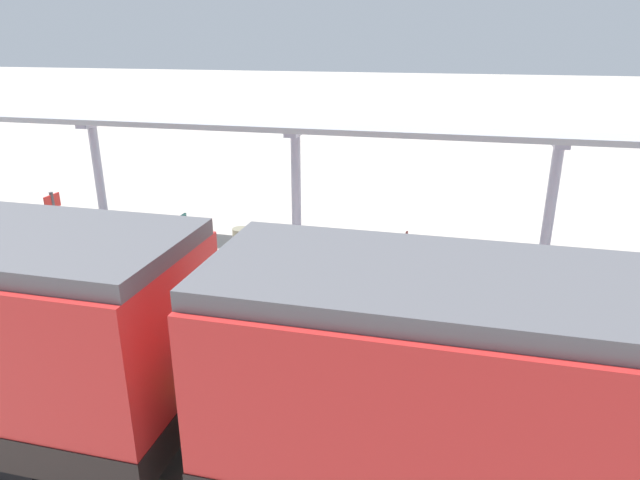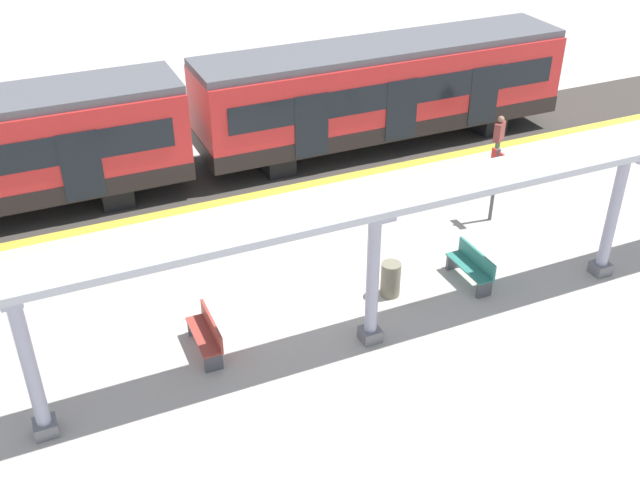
# 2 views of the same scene
# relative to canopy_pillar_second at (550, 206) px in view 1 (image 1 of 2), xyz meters

# --- Properties ---
(ground_plane) EXTENTS (176.00, 176.00, 0.00)m
(ground_plane) POSITION_rel_canopy_pillar_second_xyz_m (-3.61, 6.75, -1.76)
(ground_plane) COLOR #ACA399
(tactile_edge_strip) EXTENTS (0.42, 34.11, 0.01)m
(tactile_edge_strip) POSITION_rel_canopy_pillar_second_xyz_m (-7.46, 6.75, -1.75)
(tactile_edge_strip) COLOR gold
(tactile_edge_strip) RESTS_ON ground
(trackbed) EXTENTS (3.20, 46.11, 0.01)m
(trackbed) POSITION_rel_canopy_pillar_second_xyz_m (-9.27, 6.75, -1.75)
(trackbed) COLOR #38332D
(trackbed) RESTS_ON ground
(canopy_pillar_second) EXTENTS (1.10, 0.44, 3.46)m
(canopy_pillar_second) POSITION_rel_canopy_pillar_second_xyz_m (0.00, 0.00, 0.00)
(canopy_pillar_second) COLOR slate
(canopy_pillar_second) RESTS_ON ground
(canopy_pillar_third) EXTENTS (1.10, 0.44, 3.46)m
(canopy_pillar_third) POSITION_rel_canopy_pillar_second_xyz_m (0.00, 6.99, 0.00)
(canopy_pillar_third) COLOR slate
(canopy_pillar_third) RESTS_ON ground
(canopy_pillar_fourth) EXTENTS (1.10, 0.44, 3.46)m
(canopy_pillar_fourth) POSITION_rel_canopy_pillar_second_xyz_m (0.00, 13.54, 0.00)
(canopy_pillar_fourth) COLOR slate
(canopy_pillar_fourth) RESTS_ON ground
(canopy_beam) EXTENTS (1.20, 27.55, 0.16)m
(canopy_beam) POSITION_rel_canopy_pillar_second_xyz_m (0.00, 6.91, 1.78)
(canopy_beam) COLOR #A8AAB2
(canopy_beam) RESTS_ON canopy_pillar_nearest
(bench_near_end) EXTENTS (1.50, 0.45, 0.86)m
(bench_near_end) POSITION_rel_canopy_pillar_second_xyz_m (-1.11, 3.57, -1.31)
(bench_near_end) COLOR #99392F
(bench_near_end) RESTS_ON ground
(bench_mid_platform) EXTENTS (1.50, 0.45, 0.86)m
(bench_mid_platform) POSITION_rel_canopy_pillar_second_xyz_m (-1.04, 10.33, -1.31)
(bench_mid_platform) COLOR #2C7569
(bench_mid_platform) RESTS_ON ground
(trash_bin) EXTENTS (0.48, 0.48, 0.89)m
(trash_bin) POSITION_rel_canopy_pillar_second_xyz_m (-1.35, 8.22, -1.31)
(trash_bin) COLOR #716D57
(trash_bin) RESTS_ON ground
(platform_info_sign) EXTENTS (0.56, 0.10, 2.20)m
(platform_info_sign) POSITION_rel_canopy_pillar_second_xyz_m (-3.40, 12.55, -0.43)
(platform_info_sign) COLOR #4C4C51
(platform_info_sign) RESTS_ON ground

